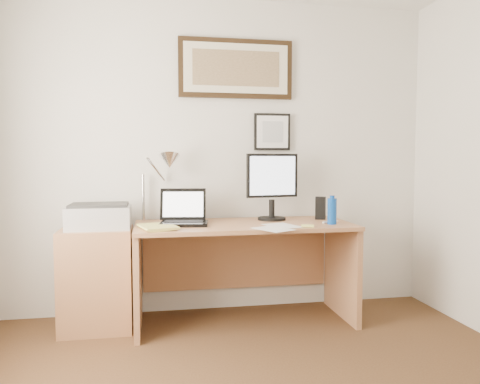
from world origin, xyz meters
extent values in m
cube|color=silver|center=(0.00, 2.00, 1.25)|extent=(3.50, 0.02, 2.50)
cube|color=#9B6641|center=(-0.92, 1.68, 0.36)|extent=(0.50, 0.40, 0.73)
cylinder|color=#0C43A5|center=(0.78, 1.47, 0.85)|extent=(0.07, 0.07, 0.19)
cylinder|color=#0C43A5|center=(0.78, 1.47, 0.95)|extent=(0.03, 0.03, 0.02)
cube|color=black|center=(0.79, 1.76, 0.84)|extent=(0.10, 0.10, 0.18)
cube|color=white|center=(0.29, 1.31, 0.75)|extent=(0.29, 0.32, 0.00)
cube|color=white|center=(0.39, 1.44, 0.75)|extent=(0.26, 0.32, 0.00)
cube|color=#EAEE71|center=(0.56, 1.37, 0.76)|extent=(0.11, 0.11, 0.01)
cylinder|color=white|center=(0.79, 1.53, 0.76)|extent=(0.14, 0.06, 0.02)
imported|color=#CCC760|center=(-0.59, 1.44, 0.76)|extent=(0.30, 0.35, 0.02)
cube|color=#9B6641|center=(0.15, 1.63, 0.73)|extent=(1.60, 0.70, 0.03)
cube|color=#9B6641|center=(-0.63, 1.63, 0.36)|extent=(0.04, 0.65, 0.72)
cube|color=#9B6641|center=(0.93, 1.63, 0.36)|extent=(0.04, 0.65, 0.72)
cube|color=#9B6641|center=(0.15, 1.96, 0.45)|extent=(1.50, 0.03, 0.55)
cube|color=black|center=(-0.29, 1.62, 0.76)|extent=(0.37, 0.29, 0.02)
cube|color=black|center=(-0.29, 1.65, 0.78)|extent=(0.30, 0.17, 0.00)
cube|color=black|center=(-0.29, 1.75, 0.89)|extent=(0.35, 0.12, 0.23)
cube|color=white|center=(-0.29, 1.74, 0.89)|extent=(0.30, 0.09, 0.18)
cylinder|color=black|center=(0.40, 1.79, 0.76)|extent=(0.22, 0.22, 0.02)
cylinder|color=black|center=(0.40, 1.79, 0.84)|extent=(0.04, 0.04, 0.14)
cube|color=black|center=(0.40, 1.78, 1.10)|extent=(0.42, 0.11, 0.34)
cube|color=silver|center=(0.40, 1.76, 1.10)|extent=(0.38, 0.07, 0.30)
cube|color=#A8A8AB|center=(-0.90, 1.70, 0.81)|extent=(0.44, 0.34, 0.16)
cube|color=#2D2D2D|center=(-0.90, 1.70, 0.90)|extent=(0.40, 0.30, 0.02)
cylinder|color=silver|center=(-0.59, 1.92, 0.93)|extent=(0.02, 0.02, 0.36)
cylinder|color=silver|center=(-0.49, 1.86, 1.15)|extent=(0.15, 0.23, 0.19)
cone|color=silver|center=(-0.39, 1.80, 1.21)|extent=(0.16, 0.18, 0.15)
cube|color=black|center=(0.15, 1.98, 1.95)|extent=(0.92, 0.03, 0.47)
cube|color=beige|center=(0.15, 1.96, 1.95)|extent=(0.84, 0.01, 0.39)
cube|color=brown|center=(0.15, 1.95, 1.95)|extent=(0.70, 0.00, 0.28)
cube|color=black|center=(0.45, 1.98, 1.45)|extent=(0.30, 0.02, 0.30)
cube|color=white|center=(0.45, 1.96, 1.45)|extent=(0.26, 0.00, 0.26)
cube|color=#AAAFB4|center=(0.45, 1.96, 1.45)|extent=(0.17, 0.00, 0.17)
camera|label=1|loc=(-0.51, -1.76, 1.23)|focal=35.00mm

